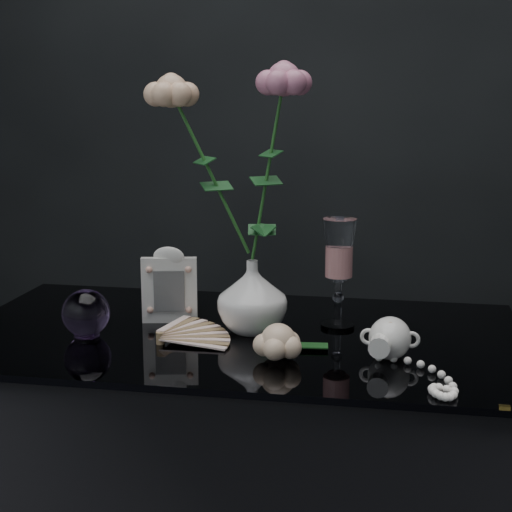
% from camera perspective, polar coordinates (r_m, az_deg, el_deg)
% --- Properties ---
extents(vase, '(0.17, 0.17, 0.14)m').
position_cam_1_polar(vase, '(1.45, -0.28, -2.97)').
color(vase, white).
rests_on(vase, table).
extents(wine_glass, '(0.08, 0.08, 0.21)m').
position_cam_1_polar(wine_glass, '(1.48, 6.03, -1.30)').
color(wine_glass, white).
rests_on(wine_glass, table).
extents(picture_frame, '(0.13, 0.11, 0.15)m').
position_cam_1_polar(picture_frame, '(1.52, -6.32, -2.09)').
color(picture_frame, silver).
rests_on(picture_frame, table).
extents(paperweight, '(0.09, 0.09, 0.09)m').
position_cam_1_polar(paperweight, '(1.47, -12.26, -4.07)').
color(paperweight, '#966EB3').
rests_on(paperweight, table).
extents(paper_fan, '(0.30, 0.26, 0.03)m').
position_cam_1_polar(paper_fan, '(1.41, -6.98, -5.86)').
color(paper_fan, '#FDE9CB').
rests_on(paper_fan, table).
extents(loose_rose, '(0.20, 0.22, 0.06)m').
position_cam_1_polar(loose_rose, '(1.32, 1.63, -6.25)').
color(loose_rose, '#FFCBA4').
rests_on(loose_rose, table).
extents(pearl_jar, '(0.26, 0.27, 0.07)m').
position_cam_1_polar(pearl_jar, '(1.34, 9.72, -5.77)').
color(pearl_jar, white).
rests_on(pearl_jar, table).
extents(roses, '(0.27, 0.13, 0.41)m').
position_cam_1_polar(roses, '(1.41, -1.58, 7.48)').
color(roses, '#E2B18A').
rests_on(roses, vase).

